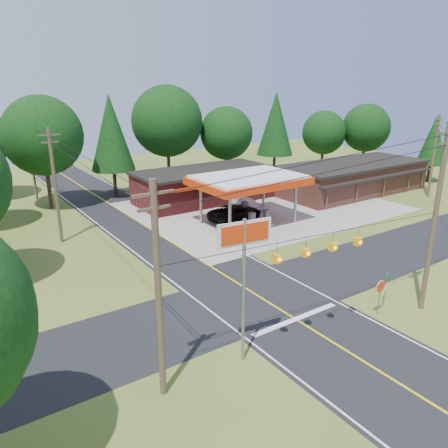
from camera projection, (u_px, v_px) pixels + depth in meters
ground at (258, 296)px, 28.99m from camera, size 120.00×120.00×0.00m
main_highway at (258, 296)px, 28.99m from camera, size 8.00×120.00×0.02m
cross_road at (258, 296)px, 28.98m from camera, size 70.00×7.00×0.02m
lane_center_yellow at (258, 296)px, 28.98m from camera, size 0.15×110.00×0.00m
gas_canopy at (249, 182)px, 42.69m from camera, size 10.60×7.40×4.88m
convenience_store at (204, 185)px, 51.81m from camera, size 16.40×7.55×3.80m
strip_building at (352, 177)px, 55.91m from camera, size 20.40×8.75×3.80m
utility_pole_near_right at (435, 218)px, 25.64m from camera, size 1.80×0.30×11.50m
utility_pole_near_left at (158, 291)px, 18.37m from camera, size 1.80×0.30×10.00m
utility_pole_far_left at (55, 185)px, 37.25m from camera, size 1.80×0.30×10.00m
utility_pole_far_right at (434, 155)px, 52.61m from camera, size 1.80×0.30×10.00m
utility_pole_north at (32, 160)px, 51.56m from camera, size 0.30×0.30×9.50m
overhead_beacons at (320, 236)px, 21.81m from camera, size 17.04×2.04×1.03m
treeline_backdrop at (124, 142)px, 45.98m from camera, size 70.27×51.59×13.30m
suv_car at (235, 213)px, 44.68m from camera, size 6.38×6.38×1.63m
sedan_car at (248, 203)px, 48.55m from camera, size 4.73×4.73×1.35m
big_stop_sign at (244, 256)px, 20.60m from camera, size 2.80×0.50×7.58m
octagonal_stop_sign at (380, 289)px, 26.12m from camera, size 0.82×0.09×2.33m
route_sign_post at (386, 284)px, 27.31m from camera, size 0.49×0.22×2.51m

